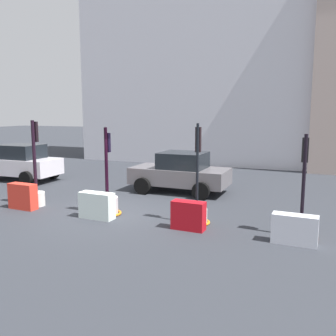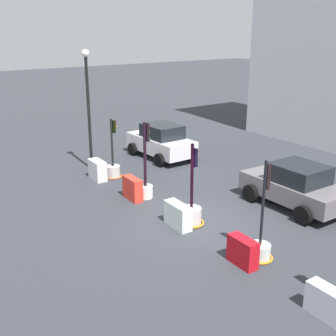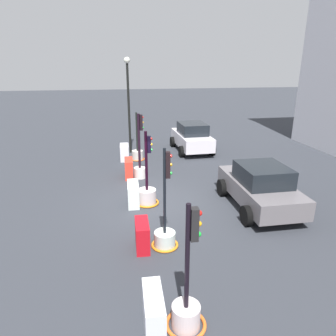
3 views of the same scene
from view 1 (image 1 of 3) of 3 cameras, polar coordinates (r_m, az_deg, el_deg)
ground_plane at (r=12.64m, az=-8.90°, el=-6.79°), size 120.00×120.00×0.00m
traffic_light_1 at (r=13.97m, az=-19.88°, el=-2.92°), size 0.58×0.58×3.08m
traffic_light_2 at (r=12.27m, az=-9.44°, el=-5.20°), size 0.92×0.92×2.88m
traffic_light_3 at (r=11.19m, az=4.52°, el=-6.47°), size 0.82×0.82×3.04m
traffic_light_4 at (r=10.64m, az=20.10°, el=-7.61°), size 0.86×0.86×2.79m
construction_barrier_1 at (r=13.73m, az=-21.72°, el=-4.13°), size 1.05×0.42×0.90m
construction_barrier_2 at (r=11.87m, az=-11.06°, el=-5.77°), size 1.16×0.47×0.84m
construction_barrier_3 at (r=10.59m, az=3.21°, el=-7.42°), size 0.98×0.43×0.83m
construction_barrier_4 at (r=10.03m, az=19.15°, el=-9.03°), size 1.15×0.45×0.77m
car_white_van at (r=19.44m, az=-22.11°, el=0.79°), size 4.00×2.20×1.78m
car_grey_saloon at (r=15.38m, az=1.99°, el=-0.68°), size 4.10×2.31×1.69m
building_main_facade at (r=26.21m, az=7.21°, el=16.87°), size 17.86×6.65×14.13m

